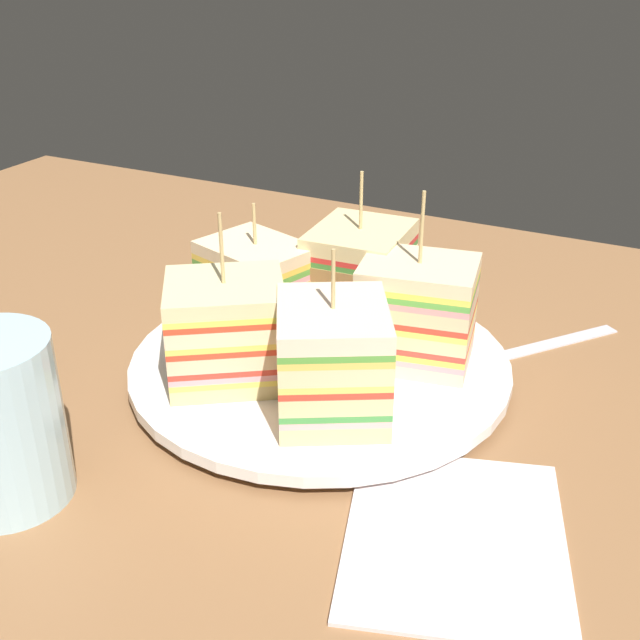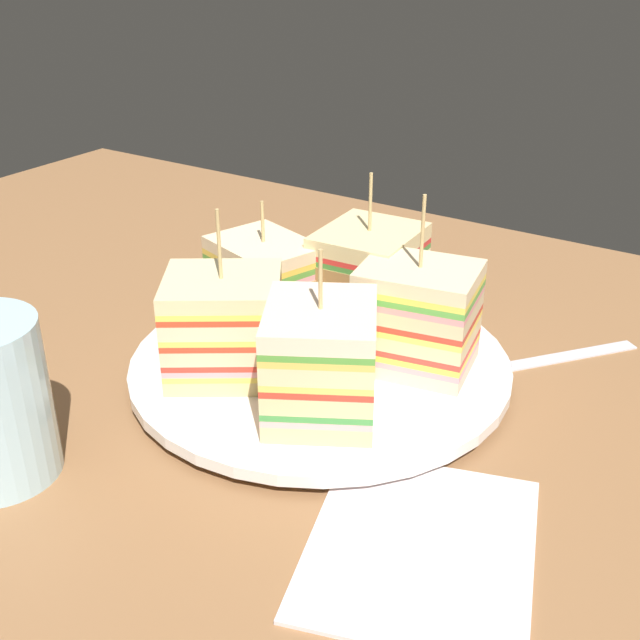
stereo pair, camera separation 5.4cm
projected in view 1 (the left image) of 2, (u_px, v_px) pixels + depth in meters
ground_plane at (320, 387)px, 56.21cm from camera, size 119.10×71.15×1.80cm
plate at (320, 366)px, 55.40cm from camera, size 26.38×26.38×1.47cm
sandwich_wedge_0 at (358, 276)px, 58.67cm from camera, size 6.98×7.94×11.65cm
sandwich_wedge_1 at (257, 287)px, 57.72cm from camera, size 8.97×7.78×9.73cm
sandwich_wedge_2 at (227, 331)px, 51.47cm from camera, size 9.97×9.71×11.49cm
sandwich_wedge_3 at (332, 360)px, 47.80cm from camera, size 9.36×9.77×10.77cm
sandwich_wedge_4 at (416, 312)px, 53.43cm from camera, size 8.51×7.22×12.13cm
chip_pile at (302, 344)px, 54.77cm from camera, size 7.71×8.01×2.10cm
spoon at (505, 352)px, 58.18cm from camera, size 10.08×11.98×1.00cm
napkin at (455, 535)px, 41.08cm from camera, size 14.77×16.23×0.50cm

